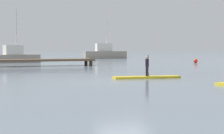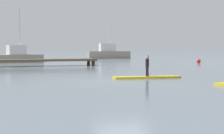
{
  "view_description": "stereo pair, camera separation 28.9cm",
  "coord_description": "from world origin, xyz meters",
  "px_view_note": "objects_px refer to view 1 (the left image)",
  "views": [
    {
      "loc": [
        -6.72,
        -16.45,
        1.6
      ],
      "look_at": [
        0.07,
        1.63,
        0.6
      ],
      "focal_mm": 60.74,
      "sensor_mm": 36.0,
      "label": 1
    },
    {
      "loc": [
        -6.45,
        -16.55,
        1.6
      ],
      "look_at": [
        0.07,
        1.63,
        0.6
      ],
      "focal_mm": 60.74,
      "sensor_mm": 36.0,
      "label": 2
    }
  ],
  "objects_px": {
    "fishing_boat_green_midground": "(11,57)",
    "motor_boat_small_navy": "(105,53)",
    "paddler_child_solo": "(147,65)",
    "mooring_buoy_near": "(196,61)",
    "paddleboard_near": "(147,77)"
  },
  "relations": [
    {
      "from": "paddler_child_solo",
      "to": "mooring_buoy_near",
      "type": "xyz_separation_m",
      "value": [
        12.92,
        15.33,
        -0.47
      ]
    },
    {
      "from": "motor_boat_small_navy",
      "to": "mooring_buoy_near",
      "type": "bearing_deg",
      "value": -80.08
    },
    {
      "from": "motor_boat_small_navy",
      "to": "mooring_buoy_near",
      "type": "height_order",
      "value": "motor_boat_small_navy"
    },
    {
      "from": "fishing_boat_green_midground",
      "to": "motor_boat_small_navy",
      "type": "height_order",
      "value": "fishing_boat_green_midground"
    },
    {
      "from": "paddler_child_solo",
      "to": "motor_boat_small_navy",
      "type": "height_order",
      "value": "motor_boat_small_navy"
    },
    {
      "from": "paddler_child_solo",
      "to": "paddleboard_near",
      "type": "bearing_deg",
      "value": 123.82
    },
    {
      "from": "paddleboard_near",
      "to": "paddler_child_solo",
      "type": "bearing_deg",
      "value": -56.18
    },
    {
      "from": "paddleboard_near",
      "to": "motor_boat_small_navy",
      "type": "bearing_deg",
      "value": 74.13
    },
    {
      "from": "paddler_child_solo",
      "to": "motor_boat_small_navy",
      "type": "relative_size",
      "value": 0.18
    },
    {
      "from": "paddleboard_near",
      "to": "paddler_child_solo",
      "type": "xyz_separation_m",
      "value": [
        0.01,
        -0.01,
        0.64
      ]
    },
    {
      "from": "paddler_child_solo",
      "to": "mooring_buoy_near",
      "type": "bearing_deg",
      "value": 49.89
    },
    {
      "from": "paddler_child_solo",
      "to": "mooring_buoy_near",
      "type": "height_order",
      "value": "paddler_child_solo"
    },
    {
      "from": "fishing_boat_green_midground",
      "to": "mooring_buoy_near",
      "type": "distance_m",
      "value": 19.22
    },
    {
      "from": "fishing_boat_green_midground",
      "to": "motor_boat_small_navy",
      "type": "bearing_deg",
      "value": 37.27
    },
    {
      "from": "paddleboard_near",
      "to": "motor_boat_small_navy",
      "type": "height_order",
      "value": "motor_boat_small_navy"
    }
  ]
}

